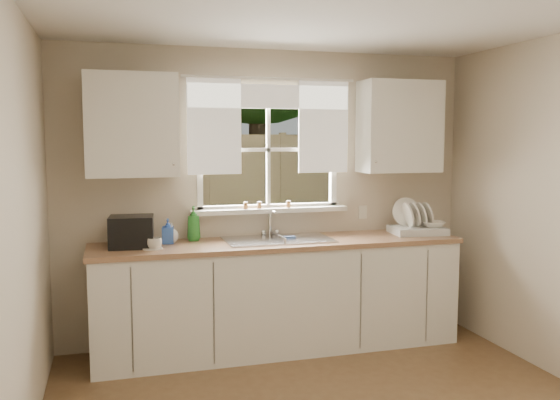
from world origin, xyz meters
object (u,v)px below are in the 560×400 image
object	(u,v)px
cup	(155,244)
black_appliance	(132,232)
dish_rack	(417,226)
soap_bottle_a	(194,224)

from	to	relation	value
cup	black_appliance	bearing A→B (deg)	135.67
dish_rack	cup	bearing A→B (deg)	-176.87
soap_bottle_a	cup	world-z (taller)	soap_bottle_a
dish_rack	black_appliance	distance (m)	2.45
soap_bottle_a	black_appliance	world-z (taller)	soap_bottle_a
soap_bottle_a	black_appliance	size ratio (longest dim) A/B	0.86
soap_bottle_a	cup	bearing A→B (deg)	-127.72
cup	black_appliance	distance (m)	0.23
dish_rack	soap_bottle_a	distance (m)	1.96
dish_rack	soap_bottle_a	world-z (taller)	dish_rack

